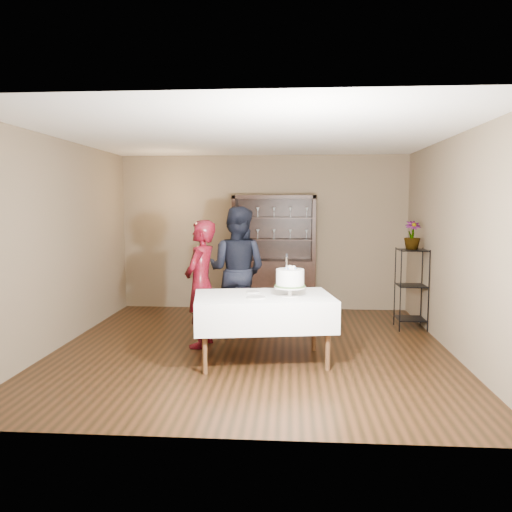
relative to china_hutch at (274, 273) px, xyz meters
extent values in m
plane|color=black|center=(-0.20, -2.25, -0.66)|extent=(5.00, 5.00, 0.00)
plane|color=white|center=(-0.20, -2.25, 2.04)|extent=(5.00, 5.00, 0.00)
cube|color=brown|center=(-0.20, 0.25, 0.69)|extent=(5.00, 0.02, 2.70)
cube|color=brown|center=(-2.70, -2.25, 0.69)|extent=(0.02, 5.00, 2.70)
cube|color=brown|center=(2.30, -2.25, 0.69)|extent=(0.02, 5.00, 2.70)
cube|color=black|center=(0.00, -0.01, -0.21)|extent=(1.40, 0.48, 0.90)
cube|color=black|center=(0.00, 0.21, 0.79)|extent=(1.40, 0.03, 1.10)
cube|color=black|center=(0.00, -0.01, 1.31)|extent=(1.40, 0.48, 0.06)
cube|color=black|center=(0.00, -0.01, 0.59)|extent=(1.28, 0.42, 0.02)
cube|color=black|center=(0.00, -0.01, 0.96)|extent=(1.28, 0.42, 0.02)
cylinder|color=black|center=(1.88, -1.25, -0.06)|extent=(0.02, 0.02, 1.20)
cylinder|color=black|center=(2.28, -1.25, -0.06)|extent=(0.02, 0.02, 1.20)
cylinder|color=black|center=(1.88, -0.85, -0.06)|extent=(0.02, 0.02, 1.20)
cylinder|color=black|center=(2.28, -0.85, -0.06)|extent=(0.02, 0.02, 1.20)
cube|color=black|center=(2.08, -1.05, -0.51)|extent=(0.40, 0.40, 0.02)
cube|color=black|center=(2.08, -1.05, -0.01)|extent=(0.40, 0.40, 0.01)
cube|color=black|center=(2.08, -1.05, 0.52)|extent=(0.40, 0.40, 0.02)
cube|color=white|center=(-0.03, -2.77, -0.05)|extent=(1.73, 1.22, 0.37)
cylinder|color=#51331D|center=(-0.64, -3.26, -0.29)|extent=(0.06, 0.06, 0.76)
cylinder|color=#51331D|center=(0.71, -3.04, -0.29)|extent=(0.06, 0.06, 0.76)
cylinder|color=#51331D|center=(-0.76, -2.51, -0.29)|extent=(0.06, 0.06, 0.76)
cylinder|color=#51331D|center=(0.59, -2.29, -0.29)|extent=(0.06, 0.06, 0.76)
imported|color=#360604|center=(-0.87, -2.18, 0.16)|extent=(0.53, 0.68, 1.65)
imported|color=black|center=(-0.48, -1.45, 0.25)|extent=(1.04, 0.91, 1.82)
cylinder|color=silver|center=(0.28, -2.83, 0.14)|extent=(0.20, 0.20, 0.01)
cylinder|color=silver|center=(0.28, -2.83, 0.18)|extent=(0.05, 0.05, 0.10)
cylinder|color=silver|center=(0.28, -2.83, 0.24)|extent=(0.36, 0.36, 0.02)
cylinder|color=#436630|center=(0.28, -2.83, 0.26)|extent=(0.35, 0.35, 0.02)
cylinder|color=white|center=(0.28, -2.83, 0.35)|extent=(0.42, 0.42, 0.20)
sphere|color=#5976BF|center=(0.31, -2.83, 0.46)|extent=(0.02, 0.02, 0.02)
cube|color=white|center=(0.24, -2.85, 0.52)|extent=(0.02, 0.02, 0.14)
cube|color=black|center=(0.24, -2.85, 0.60)|extent=(0.03, 0.02, 0.05)
cylinder|color=silver|center=(-0.10, -2.96, 0.14)|extent=(0.26, 0.26, 0.01)
cylinder|color=silver|center=(-0.16, -2.61, 0.14)|extent=(0.20, 0.20, 0.01)
imported|color=#436630|center=(2.07, -1.05, 0.73)|extent=(0.27, 0.27, 0.42)
camera|label=1|loc=(0.29, -8.51, 1.20)|focal=35.00mm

